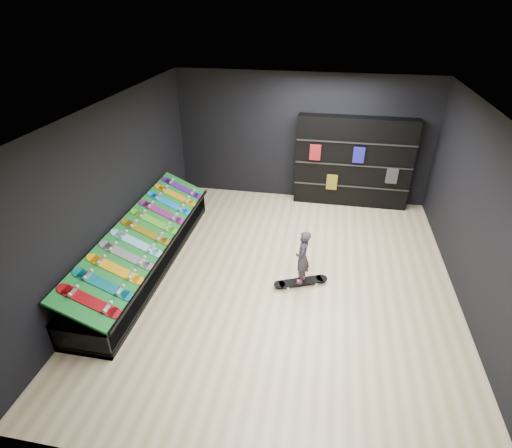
% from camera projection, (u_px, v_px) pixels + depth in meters
% --- Properties ---
extents(floor, '(6.00, 7.00, 0.01)m').
position_uv_depth(floor, '(281.00, 280.00, 7.19)').
color(floor, beige).
rests_on(floor, ground).
extents(ceiling, '(6.00, 7.00, 0.01)m').
position_uv_depth(ceiling, '(288.00, 113.00, 5.68)').
color(ceiling, white).
rests_on(ceiling, ground).
extents(wall_back, '(6.00, 0.02, 3.00)m').
position_uv_depth(wall_back, '(302.00, 139.00, 9.41)').
color(wall_back, black).
rests_on(wall_back, ground).
extents(wall_front, '(6.00, 0.02, 3.00)m').
position_uv_depth(wall_front, '(235.00, 390.00, 3.46)').
color(wall_front, black).
rests_on(wall_front, ground).
extents(wall_left, '(0.02, 7.00, 3.00)m').
position_uv_depth(wall_left, '(112.00, 192.00, 6.90)').
color(wall_left, black).
rests_on(wall_left, ground).
extents(wall_right, '(0.02, 7.00, 3.00)m').
position_uv_depth(wall_right, '(484.00, 223.00, 5.96)').
color(wall_right, black).
rests_on(wall_right, ground).
extents(display_rack, '(0.90, 4.50, 0.50)m').
position_uv_depth(display_rack, '(146.00, 254.00, 7.46)').
color(display_rack, black).
rests_on(display_rack, ground).
extents(turf_ramp, '(0.92, 4.50, 0.46)m').
position_uv_depth(turf_ramp, '(146.00, 233.00, 7.22)').
color(turf_ramp, '#0E5D1D').
rests_on(turf_ramp, display_rack).
extents(back_shelving, '(2.64, 0.31, 2.12)m').
position_uv_depth(back_shelving, '(353.00, 162.00, 9.28)').
color(back_shelving, black).
rests_on(back_shelving, ground).
extents(floor_skateboard, '(0.99, 0.59, 0.09)m').
position_uv_depth(floor_skateboard, '(301.00, 283.00, 7.04)').
color(floor_skateboard, black).
rests_on(floor_skateboard, ground).
extents(child, '(0.17, 0.24, 0.60)m').
position_uv_depth(child, '(302.00, 267.00, 6.87)').
color(child, black).
rests_on(child, floor_skateboard).
extents(display_board_0, '(0.93, 0.22, 0.50)m').
position_uv_depth(display_board_0, '(90.00, 301.00, 5.59)').
color(display_board_0, red).
rests_on(display_board_0, turf_ramp).
extents(display_board_1, '(0.93, 0.22, 0.50)m').
position_uv_depth(display_board_1, '(103.00, 284.00, 5.92)').
color(display_board_1, '#0C8C99').
rests_on(display_board_1, turf_ramp).
extents(display_board_2, '(0.93, 0.22, 0.50)m').
position_uv_depth(display_board_2, '(116.00, 269.00, 6.24)').
color(display_board_2, yellow).
rests_on(display_board_2, turf_ramp).
extents(display_board_3, '(0.93, 0.22, 0.50)m').
position_uv_depth(display_board_3, '(127.00, 255.00, 6.56)').
color(display_board_3, black).
rests_on(display_board_3, turf_ramp).
extents(display_board_4, '(0.93, 0.22, 0.50)m').
position_uv_depth(display_board_4, '(137.00, 243.00, 6.88)').
color(display_board_4, '#0CB2E5').
rests_on(display_board_4, turf_ramp).
extents(display_board_5, '(0.93, 0.22, 0.50)m').
position_uv_depth(display_board_5, '(146.00, 232.00, 7.21)').
color(display_board_5, yellow).
rests_on(display_board_5, turf_ramp).
extents(display_board_6, '(0.93, 0.22, 0.50)m').
position_uv_depth(display_board_6, '(154.00, 222.00, 7.53)').
color(display_board_6, green).
rests_on(display_board_6, turf_ramp).
extents(display_board_7, '(0.93, 0.22, 0.50)m').
position_uv_depth(display_board_7, '(162.00, 212.00, 7.85)').
color(display_board_7, '#2626BF').
rests_on(display_board_7, turf_ramp).
extents(display_board_8, '(0.93, 0.22, 0.50)m').
position_uv_depth(display_board_8, '(169.00, 203.00, 8.18)').
color(display_board_8, blue).
rests_on(display_board_8, turf_ramp).
extents(display_board_9, '(0.93, 0.22, 0.50)m').
position_uv_depth(display_board_9, '(176.00, 195.00, 8.50)').
color(display_board_9, orange).
rests_on(display_board_9, turf_ramp).
extents(display_board_10, '(0.93, 0.22, 0.50)m').
position_uv_depth(display_board_10, '(182.00, 188.00, 8.82)').
color(display_board_10, purple).
rests_on(display_board_10, turf_ramp).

